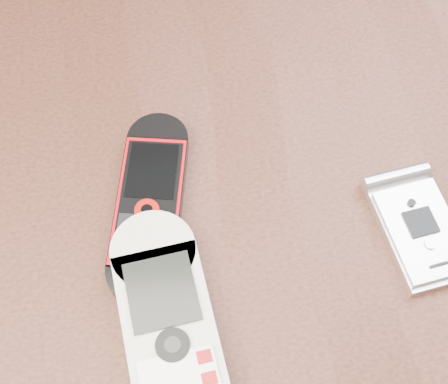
{
  "coord_description": "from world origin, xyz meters",
  "views": [
    {
      "loc": [
        -0.03,
        -0.21,
        1.16
      ],
      "look_at": [
        0.01,
        0.0,
        0.76
      ],
      "focal_mm": 50.0,
      "sensor_mm": 36.0,
      "label": 1
    }
  ],
  "objects_px": {
    "table": "(218,254)",
    "motorola_razr": "(420,229)",
    "nokia_white": "(172,339)",
    "nokia_black_red": "(150,203)"
  },
  "relations": [
    {
      "from": "table",
      "to": "motorola_razr",
      "type": "height_order",
      "value": "motorola_razr"
    },
    {
      "from": "nokia_white",
      "to": "nokia_black_red",
      "type": "xyz_separation_m",
      "value": [
        -0.0,
        0.1,
        -0.0
      ]
    },
    {
      "from": "nokia_black_red",
      "to": "table",
      "type": "bearing_deg",
      "value": 12.03
    },
    {
      "from": "nokia_black_red",
      "to": "motorola_razr",
      "type": "xyz_separation_m",
      "value": [
        0.19,
        -0.05,
        -0.0
      ]
    },
    {
      "from": "nokia_white",
      "to": "table",
      "type": "bearing_deg",
      "value": 61.05
    },
    {
      "from": "table",
      "to": "motorola_razr",
      "type": "xyz_separation_m",
      "value": [
        0.14,
        -0.05,
        0.11
      ]
    },
    {
      "from": "nokia_white",
      "to": "motorola_razr",
      "type": "distance_m",
      "value": 0.19
    },
    {
      "from": "nokia_black_red",
      "to": "motorola_razr",
      "type": "height_order",
      "value": "same"
    },
    {
      "from": "table",
      "to": "nokia_white",
      "type": "relative_size",
      "value": 6.59
    },
    {
      "from": "table",
      "to": "nokia_white",
      "type": "height_order",
      "value": "nokia_white"
    }
  ]
}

